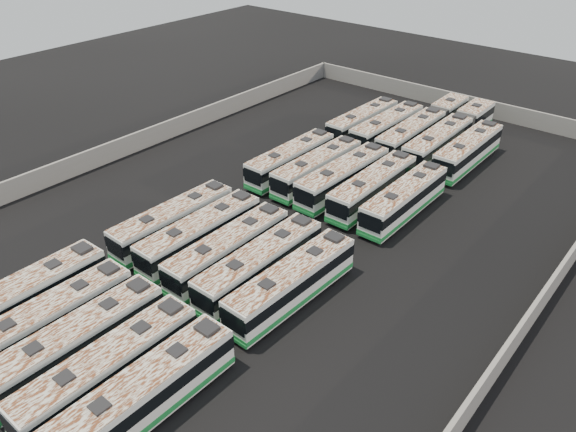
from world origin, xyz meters
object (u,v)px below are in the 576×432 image
object	(u,v)px
bus_front_far_left	(23,299)
bus_midback_center	(343,177)
bus_front_far_right	(144,395)
bus_back_center	(424,127)
bus_midfront_center	(228,250)
bus_front_center	(77,342)
bus_front_right	(109,369)
bus_midback_far_right	(404,199)
bus_front_left	(50,321)
bus_midfront_left	(200,234)
bus_midfront_right	(260,265)
bus_midfront_far_right	(292,283)
bus_midback_right	(373,187)
bus_back_right	(451,134)
bus_back_far_left	(362,122)
bus_midback_far_left	(291,160)
bus_back_left	(387,128)
bus_back_far_right	(468,151)
bus_midfront_far_left	(173,222)
bus_midback_left	(317,168)

from	to	relation	value
bus_front_far_left	bus_midback_center	world-z (taller)	bus_midback_center
bus_front_far_right	bus_back_center	size ratio (longest dim) A/B	0.64
bus_midfront_center	bus_midback_center	bearing A→B (deg)	90.02
bus_front_center	bus_front_right	bearing A→B (deg)	-0.98
bus_front_center	bus_midback_far_right	bearing A→B (deg)	77.19
bus_front_left	bus_midfront_left	size ratio (longest dim) A/B	0.99
bus_midfront_right	bus_midfront_far_right	world-z (taller)	bus_midfront_right
bus_front_far_right	bus_midfront_left	xyz separation A→B (m)	(-9.85, 13.41, -0.03)
bus_front_right	bus_midback_center	size ratio (longest dim) A/B	0.98
bus_midback_right	bus_back_right	bearing A→B (deg)	89.23
bus_midfront_far_right	bus_midback_right	size ratio (longest dim) A/B	0.99
bus_front_far_right	bus_midfront_center	size ratio (longest dim) A/B	1.02
bus_midfront_left	bus_midback_right	xyz separation A→B (m)	(6.55, 15.84, 0.03)
bus_midback_far_right	bus_midfront_center	bearing A→B (deg)	-112.72
bus_front_left	bus_midfront_right	size ratio (longest dim) A/B	0.97
bus_front_right	bus_midfront_center	size ratio (longest dim) A/B	1.01
bus_front_left	bus_back_far_left	xyz separation A→B (m)	(-3.26, 42.54, -0.01)
bus_midfront_left	bus_midback_far_left	world-z (taller)	bus_midfront_left
bus_back_center	bus_front_right	bearing A→B (deg)	-86.71
bus_midback_center	bus_front_far_left	bearing A→B (deg)	-101.35
bus_midback_center	bus_back_left	distance (m)	13.82
bus_midfront_left	bus_back_far_right	size ratio (longest dim) A/B	0.98
bus_front_left	bus_midfront_far_left	size ratio (longest dim) A/B	1.00
bus_back_center	bus_front_far_right	bearing A→B (deg)	-82.75
bus_front_far_left	bus_front_right	bearing A→B (deg)	-1.10
bus_midfront_left	bus_back_far_right	world-z (taller)	bus_back_far_right
bus_front_right	bus_midback_left	distance (m)	30.00
bus_back_far_left	bus_midback_far_right	bearing A→B (deg)	-44.22
bus_midfront_far_left	bus_back_far_right	world-z (taller)	bus_back_far_right
bus_midfront_far_right	bus_midback_far_left	xyz separation A→B (m)	(-13.07, 15.80, -0.03)
bus_midback_far_left	bus_back_center	world-z (taller)	bus_back_center
bus_midback_right	bus_midfront_right	bearing A→B (deg)	-90.53
bus_front_right	bus_midfront_far_right	size ratio (longest dim) A/B	1.00
bus_midfront_right	bus_midback_center	distance (m)	16.08
bus_front_far_left	bus_midback_far_right	bearing A→B (deg)	64.66
bus_back_left	bus_back_center	world-z (taller)	bus_back_left
bus_midback_center	bus_back_left	size ratio (longest dim) A/B	1.01
bus_front_center	bus_midfront_far_left	size ratio (longest dim) A/B	1.02
bus_back_left	bus_front_far_left	bearing A→B (deg)	-93.64
bus_front_left	bus_back_far_right	world-z (taller)	bus_back_far_right
bus_back_left	bus_midfront_far_right	bearing A→B (deg)	-70.63
bus_midback_far_left	bus_back_center	bearing A→B (deg)	69.07
bus_front_right	bus_midfront_far_right	distance (m)	13.68
bus_front_far_left	bus_midback_left	xyz separation A→B (m)	(3.43, 29.24, -0.05)
bus_back_left	bus_back_far_right	bearing A→B (deg)	1.09
bus_midfront_left	bus_front_right	bearing A→B (deg)	-63.58
bus_midback_left	bus_back_far_right	world-z (taller)	bus_back_far_right
bus_midback_center	bus_back_far_right	xyz separation A→B (m)	(6.74, 13.47, -0.00)
bus_midfront_far_right	bus_midback_left	size ratio (longest dim) A/B	1.01
bus_midfront_right	bus_back_left	xyz separation A→B (m)	(-6.55, 29.17, 0.00)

